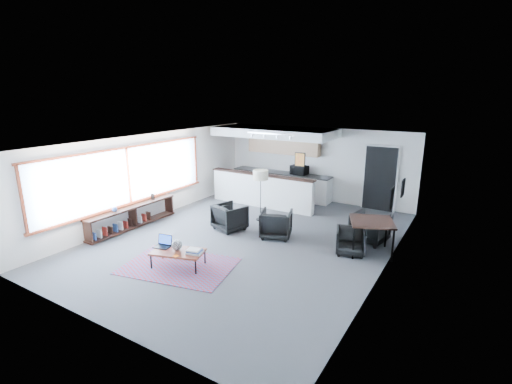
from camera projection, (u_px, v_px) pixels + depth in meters
The scene contains 21 objects.
room at pixel (248, 192), 9.56m from camera, with size 7.02×9.02×2.62m.
window at pixel (128, 177), 10.52m from camera, with size 0.10×5.95×1.66m.
console at pixel (132, 217), 10.61m from camera, with size 0.35×3.00×0.80m.
kitchenette at pixel (276, 162), 13.20m from camera, with size 4.20×1.96×2.60m.
doorway at pixel (380, 178), 12.10m from camera, with size 1.10×0.12×2.15m.
track_light at pixel (270, 135), 11.35m from camera, with size 1.60×0.07×0.15m.
wall_art_lower at pixel (392, 198), 8.08m from camera, with size 0.03×0.38×0.48m.
wall_art_upper at pixel (403, 188), 9.16m from camera, with size 0.03×0.34×0.44m.
kilim_rug at pixel (179, 266), 8.33m from camera, with size 2.71×2.12×0.01m.
coffee_table at pixel (178, 252), 8.24m from camera, with size 1.28×0.93×0.37m.
laptop at pixel (164, 243), 8.48m from camera, with size 0.40×0.35×0.26m.
ceramic_pot at pixel (177, 245), 8.25m from camera, with size 0.24×0.24×0.24m.
book_stack at pixel (194, 251), 8.11m from camera, with size 0.39×0.34×0.10m.
coaster at pixel (176, 256), 7.98m from camera, with size 0.13×0.13×0.01m.
armchair_left at pixel (230, 216), 10.48m from camera, with size 0.79×0.74×0.81m, color black.
armchair_right at pixel (276, 223), 9.94m from camera, with size 0.79×0.74×0.81m, color black.
floor_lamp at pixel (261, 177), 11.01m from camera, with size 0.57×0.57×1.56m.
dining_table at pixel (372, 224), 8.85m from camera, with size 1.28×1.28×0.83m.
dining_chair_near at pixel (350, 242), 8.92m from camera, with size 0.58×0.54×0.60m, color black.
dining_chair_far at pixel (370, 228), 9.64m from camera, with size 0.70×0.66×0.72m, color black.
microwave at pixel (299, 169), 13.26m from camera, with size 0.59×0.33×0.40m, color black.
Camera 1 is at (4.98, -7.77, 3.79)m, focal length 26.00 mm.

